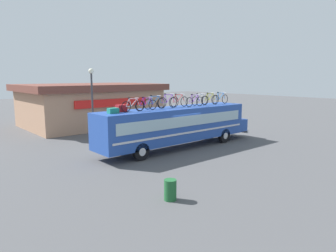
% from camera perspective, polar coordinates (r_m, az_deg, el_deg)
% --- Properties ---
extents(ground_plane, '(120.00, 120.00, 0.00)m').
position_cam_1_polar(ground_plane, '(21.49, 1.39, -4.11)').
color(ground_plane, '#4C4C4F').
extents(bus, '(12.92, 2.39, 2.82)m').
position_cam_1_polar(bus, '(21.31, 1.81, 0.31)').
color(bus, '#23479E').
rests_on(bus, ground).
extents(luggage_bag_1, '(0.60, 0.39, 0.31)m').
position_cam_1_polar(luggage_bag_1, '(18.05, -10.12, 2.81)').
color(luggage_bag_1, '#1E7F66').
rests_on(luggage_bag_1, bus).
extents(luggage_bag_2, '(0.60, 0.46, 0.42)m').
position_cam_1_polar(luggage_bag_2, '(18.73, -8.64, 3.25)').
color(luggage_bag_2, maroon).
rests_on(luggage_bag_2, bus).
extents(rooftop_bicycle_1, '(1.62, 0.44, 0.86)m').
position_cam_1_polar(rooftop_bicycle_1, '(18.69, -6.51, 3.75)').
color(rooftop_bicycle_1, black).
rests_on(rooftop_bicycle_1, bus).
extents(rooftop_bicycle_2, '(1.63, 0.44, 0.86)m').
position_cam_1_polar(rooftop_bicycle_2, '(19.38, -3.99, 3.97)').
color(rooftop_bicycle_2, black).
rests_on(rooftop_bicycle_2, bus).
extents(rooftop_bicycle_3, '(1.78, 0.44, 0.91)m').
position_cam_1_polar(rooftop_bicycle_3, '(20.28, -2.48, 4.26)').
color(rooftop_bicycle_3, black).
rests_on(rooftop_bicycle_3, bus).
extents(rooftop_bicycle_4, '(1.84, 0.44, 0.98)m').
position_cam_1_polar(rooftop_bicycle_4, '(20.89, 0.06, 4.49)').
color(rooftop_bicycle_4, black).
rests_on(rooftop_bicycle_4, bus).
extents(rooftop_bicycle_5, '(1.79, 0.44, 0.94)m').
position_cam_1_polar(rooftop_bicycle_5, '(21.49, 1.98, 4.57)').
color(rooftop_bicycle_5, black).
rests_on(rooftop_bicycle_5, bus).
extents(rooftop_bicycle_6, '(1.71, 0.44, 0.90)m').
position_cam_1_polar(rooftop_bicycle_6, '(21.90, 4.91, 4.58)').
color(rooftop_bicycle_6, black).
rests_on(rooftop_bicycle_6, bus).
extents(rooftop_bicycle_7, '(1.69, 0.44, 0.89)m').
position_cam_1_polar(rooftop_bicycle_7, '(22.98, 5.87, 4.77)').
color(rooftop_bicycle_7, black).
rests_on(rooftop_bicycle_7, bus).
extents(rooftop_bicycle_8, '(1.75, 0.44, 0.91)m').
position_cam_1_polar(rooftop_bicycle_8, '(23.64, 7.74, 4.88)').
color(rooftop_bicycle_8, black).
rests_on(rooftop_bicycle_8, bus).
extents(rooftop_bicycle_9, '(1.80, 0.44, 0.93)m').
position_cam_1_polar(rooftop_bicycle_9, '(24.32, 9.64, 4.97)').
color(rooftop_bicycle_9, black).
rests_on(rooftop_bicycle_9, bus).
extents(roadside_building, '(13.28, 9.33, 4.18)m').
position_cam_1_polar(roadside_building, '(32.58, -14.10, 3.94)').
color(roadside_building, tan).
rests_on(roadside_building, ground).
extents(trash_bin, '(0.50, 0.50, 0.85)m').
position_cam_1_polar(trash_bin, '(12.63, 0.42, -11.71)').
color(trash_bin, '#1E592D').
rests_on(trash_bin, ground).
extents(street_lamp, '(0.38, 0.38, 5.51)m').
position_cam_1_polar(street_lamp, '(23.80, -13.85, 5.57)').
color(street_lamp, '#38383D').
rests_on(street_lamp, ground).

